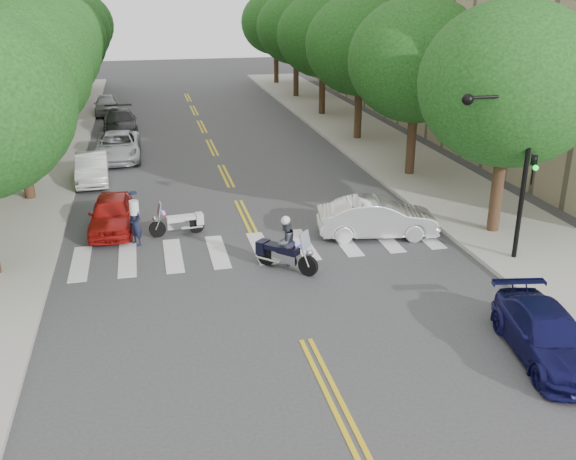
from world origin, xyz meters
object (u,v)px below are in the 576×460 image
object	(u,v)px
officer_standing	(135,224)
sedan_blue	(547,335)
motorcycle_parked	(182,222)
motorcycle_police	(284,246)
convertible	(377,218)

from	to	relation	value
officer_standing	sedan_blue	xyz separation A→B (m)	(10.00, -9.94, -0.18)
motorcycle_parked	sedan_blue	world-z (taller)	motorcycle_parked
motorcycle_police	convertible	bearing A→B (deg)	163.74
motorcycle_police	convertible	world-z (taller)	motorcycle_police
motorcycle_parked	officer_standing	bearing A→B (deg)	106.26
motorcycle_parked	convertible	xyz separation A→B (m)	(7.07, -1.82, 0.26)
motorcycle_police	officer_standing	bearing A→B (deg)	-79.30
convertible	officer_standing	bearing A→B (deg)	92.00
motorcycle_parked	convertible	distance (m)	7.30
motorcycle_police	convertible	xyz separation A→B (m)	(4.00, 2.15, -0.11)
sedan_blue	officer_standing	bearing A→B (deg)	144.91
officer_standing	sedan_blue	size ratio (longest dim) A/B	0.38
motorcycle_police	motorcycle_parked	xyz separation A→B (m)	(-3.07, 3.98, -0.37)
sedan_blue	convertible	bearing A→B (deg)	107.92
motorcycle_police	motorcycle_parked	distance (m)	5.04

